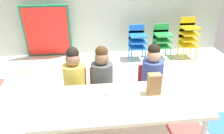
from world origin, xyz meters
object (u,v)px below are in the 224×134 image
kid_chair_blue_stack (137,40)px  kid_chair_yellow_stack (188,35)px  craft_table (120,105)px  paper_plate_center_table (98,106)px  donut_powdered_on_plate (109,92)px  seated_child_middle_seat (102,75)px  seated_child_near_camera (74,77)px  paper_bag_brown (154,84)px  paper_plate_near_edge (109,94)px  seated_child_far_right (152,72)px  folded_activity_table (47,32)px  kid_chair_green_stack (162,39)px

kid_chair_blue_stack → kid_chair_yellow_stack: bearing=0.0°
craft_table → paper_plate_center_table: size_ratio=9.22×
kid_chair_yellow_stack → paper_plate_center_table: (-1.98, -2.43, 0.11)m
craft_table → donut_powdered_on_plate: donut_powdered_on_plate is taller
seated_child_middle_seat → donut_powdered_on_plate: size_ratio=8.95×
donut_powdered_on_plate → seated_child_near_camera: bearing=128.3°
paper_bag_brown → paper_plate_near_edge: bearing=174.9°
seated_child_far_right → seated_child_near_camera: bearing=180.0°
seated_child_far_right → donut_powdered_on_plate: seated_child_far_right is taller
seated_child_far_right → paper_plate_center_table: 0.97m
seated_child_middle_seat → kid_chair_blue_stack: (0.84, 1.77, -0.16)m
folded_activity_table → paper_plate_center_table: 2.85m
craft_table → folded_activity_table: (-1.03, 2.66, 0.02)m
paper_bag_brown → donut_powdered_on_plate: size_ratio=2.14×
seated_child_near_camera → folded_activity_table: (-0.58, 2.07, -0.02)m
paper_bag_brown → folded_activity_table: bearing=118.5°
kid_chair_yellow_stack → paper_bag_brown: (-1.40, -2.27, 0.22)m
craft_table → seated_child_near_camera: size_ratio=1.81×
donut_powdered_on_plate → paper_plate_near_edge: bearing=0.0°
paper_plate_center_table → kid_chair_green_stack: bearing=59.3°
paper_plate_near_edge → kid_chair_blue_stack: bearing=70.0°
paper_plate_near_edge → donut_powdered_on_plate: size_ratio=1.75×
seated_child_far_right → kid_chair_yellow_stack: (1.26, 1.77, -0.10)m
seated_child_far_right → folded_activity_table: 2.58m
seated_child_far_right → seated_child_middle_seat: bearing=180.0°
kid_chair_yellow_stack → paper_plate_near_edge: kid_chair_yellow_stack is taller
seated_child_near_camera → seated_child_middle_seat: bearing=0.0°
paper_bag_brown → paper_plate_near_edge: paper_bag_brown is taller
seated_child_middle_seat → paper_plate_center_table: seated_child_middle_seat is taller
kid_chair_yellow_stack → donut_powdered_on_plate: (-1.85, -2.23, 0.13)m
kid_chair_green_stack → kid_chair_yellow_stack: 0.54m
seated_child_far_right → kid_chair_yellow_stack: 2.18m
donut_powdered_on_plate → paper_bag_brown: bearing=-5.1°
seated_child_middle_seat → seated_child_near_camera: bearing=180.0°
kid_chair_blue_stack → kid_chair_yellow_stack: kid_chair_yellow_stack is taller
seated_child_far_right → kid_chair_green_stack: size_ratio=1.35×
paper_bag_brown → paper_plate_center_table: 0.62m
seated_child_middle_seat → kid_chair_blue_stack: bearing=64.6°
seated_child_far_right → donut_powdered_on_plate: 0.75m
kid_chair_green_stack → paper_bag_brown: bearing=-110.6°
kid_chair_blue_stack → paper_plate_near_edge: size_ratio=3.78×
kid_chair_green_stack → donut_powdered_on_plate: bearing=-120.5°
kid_chair_green_stack → folded_activity_table: size_ratio=0.63×
craft_table → kid_chair_green_stack: kid_chair_green_stack is taller
craft_table → paper_plate_near_edge: bearing=125.7°
paper_plate_near_edge → paper_bag_brown: bearing=-5.1°
seated_child_middle_seat → paper_plate_center_table: (-0.10, -0.66, 0.01)m
kid_chair_yellow_stack → folded_activity_table: folded_activity_table is taller
paper_plate_near_edge → paper_plate_center_table: (-0.13, -0.20, 0.00)m
kid_chair_blue_stack → paper_plate_center_table: size_ratio=3.78×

